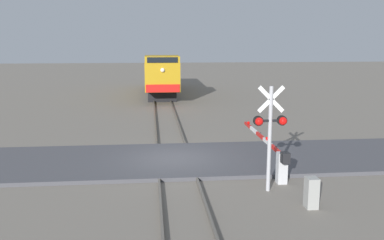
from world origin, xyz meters
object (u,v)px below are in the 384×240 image
locomotive (160,73)px  utility_cabinet (311,193)px  crossing_gate (275,155)px  crossing_signal (270,127)px

locomotive → utility_cabinet: 29.33m
crossing_gate → utility_cabinet: bearing=-86.1°
crossing_gate → utility_cabinet: (0.23, -3.33, -0.32)m
crossing_signal → utility_cabinet: bearing=-59.7°
locomotive → crossing_signal: 27.57m
crossing_gate → utility_cabinet: 3.35m
crossing_signal → crossing_gate: (0.72, 1.71, -1.49)m
locomotive → utility_cabinet: bearing=-82.0°
locomotive → utility_cabinet: locomotive is taller
crossing_signal → locomotive: bearing=96.5°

